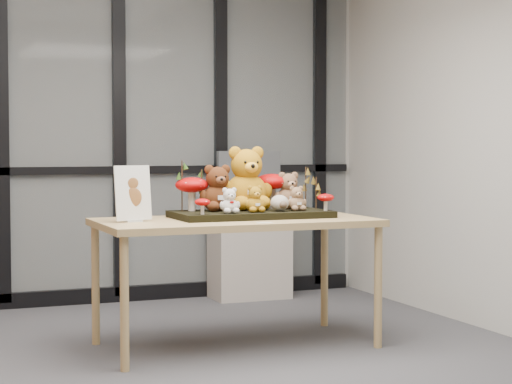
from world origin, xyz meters
name	(u,v)px	position (x,y,z in m)	size (l,w,h in m)	color
floor	(145,380)	(0.00, 0.00, 0.00)	(5.00, 5.00, 0.00)	#4B4B50
room_shell	(143,63)	(0.00, 0.00, 1.68)	(5.00, 5.00, 5.00)	#B4B2AA
glass_partition	(62,123)	(0.00, 2.47, 1.42)	(4.90, 0.06, 2.78)	#2D383F
display_table	(236,229)	(0.74, 0.61, 0.73)	(1.70, 0.86, 0.79)	tan
diorama_tray	(251,214)	(0.87, 0.67, 0.81)	(0.97, 0.49, 0.04)	black
bear_pooh_yellow	(246,175)	(0.88, 0.79, 1.06)	(0.34, 0.31, 0.45)	#BE7E12
bear_brown_medium	(217,186)	(0.67, 0.74, 1.00)	(0.24, 0.22, 0.32)	#4C240F
bear_tan_back	(288,188)	(1.17, 0.77, 0.97)	(0.20, 0.18, 0.26)	brown
bear_small_yellow	(255,197)	(0.85, 0.56, 0.93)	(0.14, 0.13, 0.18)	#B37A15
bear_white_bow	(229,199)	(0.67, 0.53, 0.92)	(0.13, 0.12, 0.17)	white
bear_beige_small	(296,197)	(1.14, 0.58, 0.92)	(0.13, 0.12, 0.17)	#916C4B
plush_cream_hedgehog	(280,202)	(1.02, 0.57, 0.89)	(0.09, 0.08, 0.11)	beige
mushroom_back_left	(192,192)	(0.52, 0.80, 0.95)	(0.21, 0.21, 0.23)	#A90505
mushroom_back_right	(272,189)	(1.08, 0.84, 0.96)	(0.22, 0.22, 0.25)	#A90505
mushroom_front_left	(202,206)	(0.49, 0.50, 0.89)	(0.09, 0.09, 0.11)	#A90505
mushroom_front_right	(326,201)	(1.31, 0.51, 0.90)	(0.11, 0.11, 0.12)	#A90505
sprig_green_far_left	(182,186)	(0.45, 0.80, 0.99)	(0.05, 0.05, 0.32)	black
sprig_green_mid_left	(202,190)	(0.60, 0.85, 0.97)	(0.05, 0.05, 0.26)	black
sprig_dry_far_right	(306,187)	(1.30, 0.78, 0.97)	(0.05, 0.05, 0.27)	brown
sprig_dry_mid_right	(316,193)	(1.31, 0.65, 0.94)	(0.05, 0.05, 0.21)	brown
sprig_green_centre	(232,194)	(0.81, 0.86, 0.93)	(0.05, 0.05, 0.19)	black
sign_holder	(133,195)	(0.10, 0.62, 0.95)	(0.24, 0.10, 0.34)	silver
label_card	(264,223)	(0.79, 0.27, 0.80)	(0.10, 0.03, 0.00)	white
cabinet	(250,248)	(1.47, 2.25, 0.41)	(0.62, 0.36, 0.82)	#A89F96
monitor	(249,174)	(1.47, 2.27, 1.01)	(0.54, 0.06, 0.38)	#4C4F53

